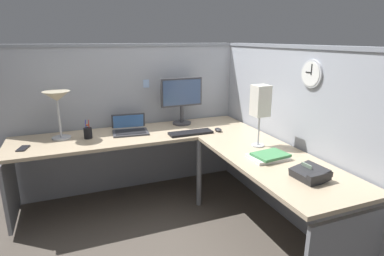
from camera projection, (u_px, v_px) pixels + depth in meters
The scene contains 16 objects.
ground_plane at pixel (190, 215), 3.00m from camera, with size 6.80×6.80×0.00m, color #4C443D.
cubicle_wall_back at pixel (130, 118), 3.43m from camera, with size 2.57×0.12×1.58m.
cubicle_wall_right at pixel (289, 134), 2.85m from camera, with size 0.12×2.37×1.58m.
desk at pixel (176, 157), 2.73m from camera, with size 2.35×2.15×0.73m.
monitor at pixel (182, 97), 3.34m from camera, with size 0.46×0.20×0.50m.
laptop at pixel (130, 128), 3.17m from camera, with size 0.38×0.41×0.22m.
keyboard at pixel (191, 133), 3.07m from camera, with size 0.43×0.14×0.02m, color black.
computer_mouse at pixel (218, 130), 3.15m from camera, with size 0.06×0.10×0.03m, color #232326.
desk_lamp_dome at pixel (57, 100), 2.83m from camera, with size 0.24×0.24×0.44m.
pen_cup at pixel (88, 133), 2.92m from camera, with size 0.08×0.08×0.18m.
cell_phone at pixel (23, 148), 2.66m from camera, with size 0.07×0.14×0.01m, color black.
office_phone at pixel (310, 174), 2.08m from camera, with size 0.20×0.22×0.11m.
book_stack at pixel (269, 156), 2.43m from camera, with size 0.30×0.23×0.04m.
desk_lamp_paper at pixel (260, 103), 2.62m from camera, with size 0.13×0.13×0.53m.
wall_clock at pixel (312, 74), 2.44m from camera, with size 0.04×0.22×0.22m.
pinned_note_leftmost at pixel (146, 84), 3.35m from camera, with size 0.06×0.00×0.08m, color #99B7E5.
Camera 1 is at (-0.96, -2.48, 1.63)m, focal length 29.37 mm.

